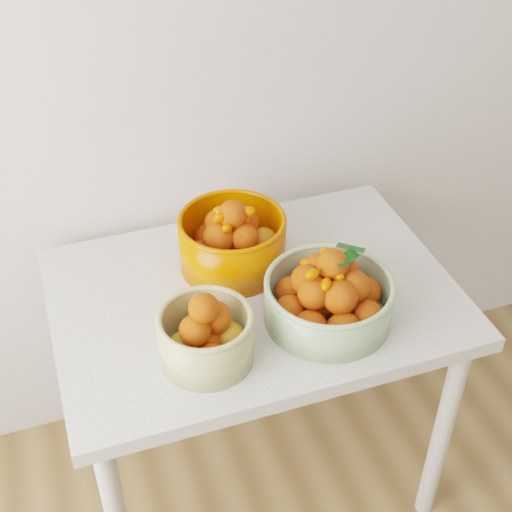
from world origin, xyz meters
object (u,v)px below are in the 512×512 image
object	(u,v)px
table	(254,319)
bowl_cream	(206,335)
bowl_orange	(232,241)
bowl_green	(329,296)

from	to	relation	value
table	bowl_cream	distance (m)	0.30
bowl_cream	bowl_orange	bearing A→B (deg)	62.36
bowl_cream	bowl_green	xyz separation A→B (m)	(0.31, 0.03, -0.00)
bowl_cream	bowl_orange	xyz separation A→B (m)	(0.16, 0.30, 0.01)
bowl_cream	bowl_green	world-z (taller)	bowl_green
bowl_cream	bowl_green	bearing A→B (deg)	5.52
table	bowl_cream	bearing A→B (deg)	-134.16
table	bowl_orange	bearing A→B (deg)	98.02
bowl_green	bowl_orange	distance (m)	0.31
bowl_cream	bowl_orange	size ratio (longest dim) A/B	0.74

